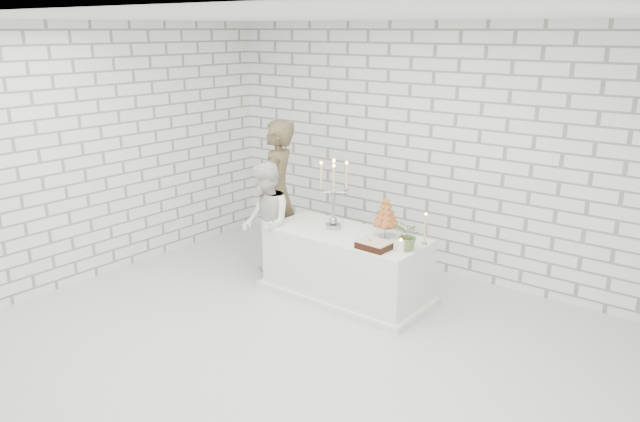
# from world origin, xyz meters

# --- Properties ---
(ground) EXTENTS (6.00, 5.00, 0.01)m
(ground) POSITION_xyz_m (0.00, 0.00, 0.00)
(ground) COLOR silver
(ground) RESTS_ON ground
(ceiling) EXTENTS (6.00, 5.00, 0.01)m
(ceiling) POSITION_xyz_m (0.00, 0.00, 3.00)
(ceiling) COLOR white
(ceiling) RESTS_ON ground
(wall_back) EXTENTS (6.00, 0.01, 3.00)m
(wall_back) POSITION_xyz_m (0.00, 2.50, 1.50)
(wall_back) COLOR white
(wall_back) RESTS_ON ground
(wall_front) EXTENTS (6.00, 0.01, 3.00)m
(wall_front) POSITION_xyz_m (0.00, -2.50, 1.50)
(wall_front) COLOR white
(wall_front) RESTS_ON ground
(wall_left) EXTENTS (0.01, 5.00, 3.00)m
(wall_left) POSITION_xyz_m (-3.00, 0.00, 1.50)
(wall_left) COLOR white
(wall_left) RESTS_ON ground
(cake_table) EXTENTS (1.80, 0.80, 0.75)m
(cake_table) POSITION_xyz_m (-0.26, 1.16, 0.38)
(cake_table) COLOR white
(cake_table) RESTS_ON ground
(groom) EXTENTS (0.66, 0.79, 1.86)m
(groom) POSITION_xyz_m (-1.49, 1.39, 0.93)
(groom) COLOR #483A27
(groom) RESTS_ON ground
(bride) EXTENTS (0.89, 0.88, 1.45)m
(bride) POSITION_xyz_m (-1.24, 0.91, 0.73)
(bride) COLOR white
(bride) RESTS_ON ground
(candelabra) EXTENTS (0.36, 0.36, 0.79)m
(candelabra) POSITION_xyz_m (-0.47, 1.21, 1.14)
(candelabra) COLOR #95949E
(candelabra) RESTS_ON cake_table
(croquembouche) EXTENTS (0.36, 0.36, 0.44)m
(croquembouche) POSITION_xyz_m (0.14, 1.31, 0.97)
(croquembouche) COLOR #A55528
(croquembouche) RESTS_ON cake_table
(chocolate_cake) EXTENTS (0.34, 0.25, 0.08)m
(chocolate_cake) POSITION_xyz_m (0.25, 0.92, 0.79)
(chocolate_cake) COLOR black
(chocolate_cake) RESTS_ON cake_table
(pillar_candle) EXTENTS (0.10, 0.10, 0.12)m
(pillar_candle) POSITION_xyz_m (0.51, 1.02, 0.81)
(pillar_candle) COLOR white
(pillar_candle) RESTS_ON cake_table
(extra_taper) EXTENTS (0.07, 0.07, 0.32)m
(extra_taper) POSITION_xyz_m (0.59, 1.36, 0.91)
(extra_taper) COLOR beige
(extra_taper) RESTS_ON cake_table
(flowers) EXTENTS (0.34, 0.32, 0.31)m
(flowers) POSITION_xyz_m (0.54, 1.12, 0.90)
(flowers) COLOR #487039
(flowers) RESTS_ON cake_table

